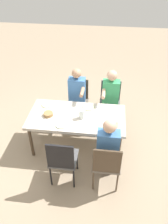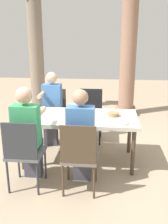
{
  "view_description": "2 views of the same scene",
  "coord_description": "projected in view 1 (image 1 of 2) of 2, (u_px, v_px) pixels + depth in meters",
  "views": [
    {
      "loc": [
        -0.52,
        3.2,
        3.3
      ],
      "look_at": [
        -0.13,
        -0.0,
        0.84
      ],
      "focal_mm": 36.3,
      "sensor_mm": 36.0,
      "label": 1
    },
    {
      "loc": [
        0.45,
        -3.63,
        1.91
      ],
      "look_at": [
        0.06,
        0.06,
        0.79
      ],
      "focal_mm": 40.33,
      "sensor_mm": 36.0,
      "label": 2
    }
  ],
  "objects": [
    {
      "name": "ground_plane",
      "position": [
        77.0,
        145.0,
        4.58
      ],
      "size": [
        16.0,
        16.0,
        0.0
      ],
      "primitive_type": "plane",
      "color": "gray"
    },
    {
      "name": "dining_table",
      "position": [
        77.0,
        119.0,
        4.17
      ],
      "size": [
        1.76,
        0.9,
        0.74
      ],
      "color": "beige",
      "rests_on": "ground"
    },
    {
      "name": "chair_west_north",
      "position": [
        107.0,
        163.0,
        3.5
      ],
      "size": [
        0.44,
        0.44,
        0.95
      ],
      "color": "#6A6158",
      "rests_on": "ground"
    },
    {
      "name": "chair_west_south",
      "position": [
        110.0,
        100.0,
        4.88
      ],
      "size": [
        0.44,
        0.44,
        0.95
      ],
      "color": "#5B5E61",
      "rests_on": "ground"
    },
    {
      "name": "chair_mid_north",
      "position": [
        62.0,
        159.0,
        3.57
      ],
      "size": [
        0.44,
        0.44,
        0.96
      ],
      "color": "#4F4F50",
      "rests_on": "ground"
    },
    {
      "name": "chair_mid_south",
      "position": [
        78.0,
        98.0,
        4.96
      ],
      "size": [
        0.44,
        0.44,
        0.94
      ],
      "color": "#6A6158",
      "rests_on": "ground"
    },
    {
      "name": "diner_woman_green",
      "position": [
        77.0,
        97.0,
        4.7
      ],
      "size": [
        0.35,
        0.49,
        1.31
      ],
      "color": "#3F3F4C",
      "rests_on": "ground"
    },
    {
      "name": "diner_man_white",
      "position": [
        108.0,
        148.0,
        3.56
      ],
      "size": [
        0.35,
        0.49,
        1.3
      ],
      "color": "#3F3F4C",
      "rests_on": "ground"
    },
    {
      "name": "diner_guest_third",
      "position": [
        110.0,
        99.0,
        4.62
      ],
      "size": [
        0.35,
        0.49,
        1.32
      ],
      "color": "#3F3F4C",
      "rests_on": "ground"
    },
    {
      "name": "plate_0",
      "position": [
        110.0,
        128.0,
        3.86
      ],
      "size": [
        0.24,
        0.24,
        0.02
      ],
      "color": "white",
      "rests_on": "dining_table"
    },
    {
      "name": "fork_0",
      "position": [
        119.0,
        128.0,
        3.85
      ],
      "size": [
        0.03,
        0.17,
        0.01
      ],
      "primitive_type": "cube",
      "rotation": [
        0.0,
        0.0,
        0.08
      ],
      "color": "silver",
      "rests_on": "dining_table"
    },
    {
      "name": "spoon_0",
      "position": [
        101.0,
        127.0,
        3.88
      ],
      "size": [
        0.03,
        0.17,
        0.01
      ],
      "primitive_type": "cube",
      "rotation": [
        0.0,
        0.0,
        0.09
      ],
      "color": "silver",
      "rests_on": "dining_table"
    },
    {
      "name": "plate_1",
      "position": [
        89.0,
        107.0,
        4.33
      ],
      "size": [
        0.22,
        0.22,
        0.02
      ],
      "color": "silver",
      "rests_on": "dining_table"
    },
    {
      "name": "fork_1",
      "position": [
        97.0,
        108.0,
        4.32
      ],
      "size": [
        0.02,
        0.17,
        0.01
      ],
      "primitive_type": "cube",
      "rotation": [
        0.0,
        0.0,
        0.03
      ],
      "color": "silver",
      "rests_on": "dining_table"
    },
    {
      "name": "spoon_1",
      "position": [
        81.0,
        107.0,
        4.35
      ],
      "size": [
        0.03,
        0.17,
        0.01
      ],
      "primitive_type": "cube",
      "rotation": [
        0.0,
        0.0,
        -0.09
      ],
      "color": "silver",
      "rests_on": "dining_table"
    },
    {
      "name": "plate_2",
      "position": [
        61.0,
        125.0,
        3.92
      ],
      "size": [
        0.21,
        0.21,
        0.02
      ],
      "color": "white",
      "rests_on": "dining_table"
    },
    {
      "name": "fork_2",
      "position": [
        70.0,
        126.0,
        3.91
      ],
      "size": [
        0.03,
        0.17,
        0.01
      ],
      "primitive_type": "cube",
      "rotation": [
        0.0,
        0.0,
        -0.11
      ],
      "color": "silver",
      "rests_on": "dining_table"
    },
    {
      "name": "spoon_2",
      "position": [
        53.0,
        124.0,
        3.94
      ],
      "size": [
        0.03,
        0.17,
        0.01
      ],
      "primitive_type": "cube",
      "rotation": [
        0.0,
        0.0,
        -0.05
      ],
      "color": "silver",
      "rests_on": "dining_table"
    },
    {
      "name": "plate_3",
      "position": [
        47.0,
        105.0,
        4.39
      ],
      "size": [
        0.21,
        0.21,
        0.02
      ],
      "color": "silver",
      "rests_on": "dining_table"
    },
    {
      "name": "fork_3",
      "position": [
        55.0,
        106.0,
        4.38
      ],
      "size": [
        0.02,
        0.17,
        0.01
      ],
      "primitive_type": "cube",
      "rotation": [
        0.0,
        0.0,
        0.03
      ],
      "color": "silver",
      "rests_on": "dining_table"
    },
    {
      "name": "spoon_3",
      "position": [
        40.0,
        104.0,
        4.41
      ],
      "size": [
        0.02,
        0.17,
        0.01
      ],
      "primitive_type": "cube",
      "rotation": [
        0.0,
        0.0,
        -0.03
      ],
      "color": "silver",
      "rests_on": "dining_table"
    },
    {
      "name": "water_pitcher",
      "position": [
        82.0,
        115.0,
        4.04
      ],
      "size": [
        0.1,
        0.1,
        0.17
      ],
      "color": "white",
      "rests_on": "dining_table"
    },
    {
      "name": "bread_basket",
      "position": [
        48.0,
        114.0,
        4.12
      ],
      "size": [
        0.17,
        0.17,
        0.06
      ],
      "primitive_type": "cylinder",
      "color": "#9E7547",
      "rests_on": "dining_table"
    }
  ]
}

